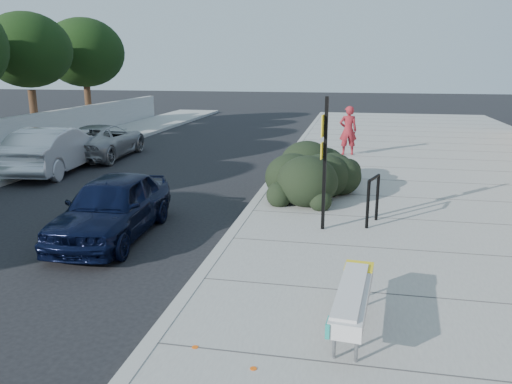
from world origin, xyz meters
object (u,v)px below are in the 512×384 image
at_px(bike_rack, 373,196).
at_px(pedestrian, 348,130).
at_px(sign_post, 324,156).
at_px(bench, 353,297).
at_px(sedan_navy, 112,207).
at_px(suv_silver, 102,141).
at_px(wagon_silver, 55,150).

distance_m(bike_rack, pedestrian, 8.81).
height_order(bike_rack, sign_post, sign_post).
relative_size(bench, bike_rack, 1.85).
xyz_separation_m(bike_rack, sign_post, (-1.05, -0.55, 0.93)).
height_order(bike_rack, sedan_navy, sedan_navy).
bearing_deg(suv_silver, bench, 126.07).
distance_m(sedan_navy, pedestrian, 11.28).
height_order(wagon_silver, pedestrian, pedestrian).
distance_m(bike_rack, sign_post, 1.51).
height_order(sign_post, wagon_silver, sign_post).
bearing_deg(sign_post, wagon_silver, 161.92).
height_order(bike_rack, pedestrian, pedestrian).
xyz_separation_m(bench, sedan_navy, (-5.00, 3.18, 0.04)).
bearing_deg(bike_rack, suv_silver, 164.16).
bearing_deg(wagon_silver, bench, 131.94).
bearing_deg(suv_silver, sedan_navy, 115.44).
relative_size(bench, sedan_navy, 0.51).
bearing_deg(bench, suv_silver, 135.08).
relative_size(bench, pedestrian, 1.05).
bearing_deg(sedan_navy, bench, -35.58).
height_order(bench, sedan_navy, sedan_navy).
bearing_deg(sign_post, bench, -71.52).
xyz_separation_m(sign_post, wagon_silver, (-9.33, 4.82, -0.95)).
distance_m(bench, sign_post, 4.32).
xyz_separation_m(wagon_silver, pedestrian, (9.67, 4.50, 0.32)).
distance_m(bike_rack, wagon_silver, 11.22).
distance_m(bench, pedestrian, 13.45).
distance_m(bench, bike_rack, 4.69).
xyz_separation_m(sedan_navy, suv_silver, (-4.78, 8.63, -0.01)).
height_order(sign_post, sedan_navy, sign_post).
height_order(bike_rack, suv_silver, suv_silver).
bearing_deg(suv_silver, bike_rack, 141.34).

